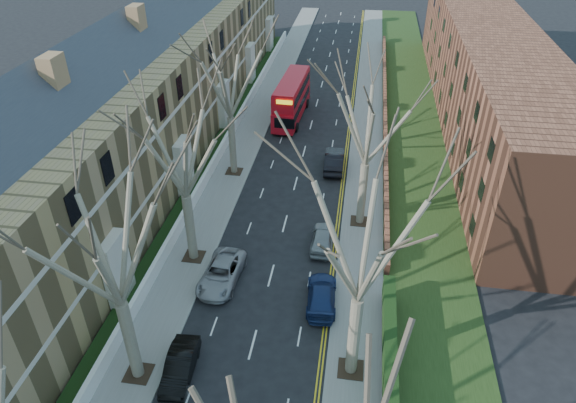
% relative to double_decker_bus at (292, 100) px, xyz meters
% --- Properties ---
extents(pavement_left, '(3.00, 102.00, 0.12)m').
position_rel_double_decker_bus_xyz_m(pavement_left, '(-3.69, -1.44, -2.01)').
color(pavement_left, slate).
rests_on(pavement_left, ground).
extents(pavement_right, '(3.00, 102.00, 0.12)m').
position_rel_double_decker_bus_xyz_m(pavement_right, '(8.31, -1.44, -2.01)').
color(pavement_right, slate).
rests_on(pavement_right, ground).
extents(terrace_left, '(9.70, 78.00, 13.60)m').
position_rel_double_decker_bus_xyz_m(terrace_left, '(-11.33, -9.44, 3.46)').
color(terrace_left, '#9C804F').
rests_on(terrace_left, ground).
extents(flats_right, '(13.97, 54.00, 10.00)m').
position_rel_double_decker_bus_xyz_m(flats_right, '(19.78, 2.56, 2.91)').
color(flats_right, brown).
rests_on(flats_right, ground).
extents(front_wall_left, '(0.30, 78.00, 1.00)m').
position_rel_double_decker_bus_xyz_m(front_wall_left, '(-5.34, -9.44, -1.45)').
color(front_wall_left, white).
rests_on(front_wall_left, ground).
extents(grass_verge_right, '(6.00, 102.00, 0.06)m').
position_rel_double_decker_bus_xyz_m(grass_verge_right, '(12.81, -1.44, -1.92)').
color(grass_verge_right, '#1F3413').
rests_on(grass_verge_right, ground).
extents(tree_left_mid, '(10.50, 10.50, 14.71)m').
position_rel_double_decker_bus_xyz_m(tree_left_mid, '(-3.39, -34.44, 7.48)').
color(tree_left_mid, brown).
rests_on(tree_left_mid, ground).
extents(tree_left_far, '(10.15, 10.15, 14.22)m').
position_rel_double_decker_bus_xyz_m(tree_left_far, '(-3.39, -24.44, 7.17)').
color(tree_left_far, brown).
rests_on(tree_left_far, ground).
extents(tree_left_dist, '(10.50, 10.50, 14.71)m').
position_rel_double_decker_bus_xyz_m(tree_left_dist, '(-3.39, -12.44, 7.49)').
color(tree_left_dist, brown).
rests_on(tree_left_dist, ground).
extents(tree_right_mid, '(10.50, 10.50, 14.71)m').
position_rel_double_decker_bus_xyz_m(tree_right_mid, '(8.01, -32.44, 7.48)').
color(tree_right_mid, brown).
rests_on(tree_right_mid, ground).
extents(tree_right_far, '(10.15, 10.15, 14.22)m').
position_rel_double_decker_bus_xyz_m(tree_right_far, '(8.01, -18.44, 7.17)').
color(tree_right_far, brown).
rests_on(tree_right_far, ground).
extents(double_decker_bus, '(2.96, 10.14, 4.23)m').
position_rel_double_decker_bus_xyz_m(double_decker_bus, '(0.00, 0.00, 0.00)').
color(double_decker_bus, '#B90D19').
rests_on(double_decker_bus, ground).
extents(car_left_mid, '(1.67, 4.11, 1.32)m').
position_rel_double_decker_bus_xyz_m(car_left_mid, '(-1.11, -34.04, -1.41)').
color(car_left_mid, black).
rests_on(car_left_mid, ground).
extents(car_left_far, '(2.60, 5.11, 1.38)m').
position_rel_double_decker_bus_xyz_m(car_left_far, '(-0.81, -26.47, -1.38)').
color(car_left_far, gray).
rests_on(car_left_far, ground).
extents(car_right_near, '(2.11, 4.61, 1.31)m').
position_rel_double_decker_bus_xyz_m(car_right_near, '(5.91, -27.48, -1.42)').
color(car_right_near, navy).
rests_on(car_right_near, ground).
extents(car_right_mid, '(1.64, 4.04, 1.38)m').
position_rel_double_decker_bus_xyz_m(car_right_mid, '(5.45, -21.72, -1.38)').
color(car_right_mid, gray).
rests_on(car_right_mid, ground).
extents(car_right_far, '(1.84, 4.91, 1.60)m').
position_rel_double_decker_bus_xyz_m(car_right_far, '(5.40, -10.24, -1.27)').
color(car_right_far, black).
rests_on(car_right_far, ground).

